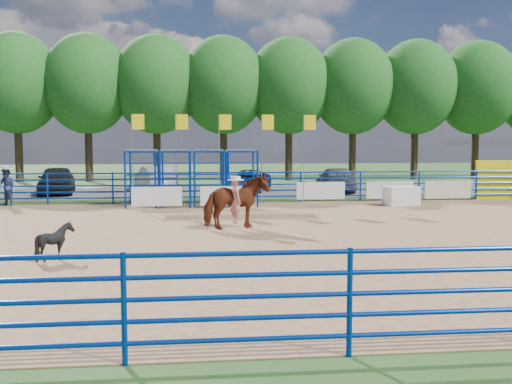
% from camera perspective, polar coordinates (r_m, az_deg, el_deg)
% --- Properties ---
extents(ground, '(120.00, 120.00, 0.00)m').
position_cam_1_polar(ground, '(17.74, 0.75, -4.46)').
color(ground, '#305421').
rests_on(ground, ground).
extents(arena_dirt, '(30.00, 20.00, 0.02)m').
position_cam_1_polar(arena_dirt, '(17.74, 0.75, -4.43)').
color(arena_dirt, '#A17650').
rests_on(arena_dirt, ground).
extents(gravel_strip, '(40.00, 10.00, 0.01)m').
position_cam_1_polar(gravel_strip, '(34.56, -2.53, 0.16)').
color(gravel_strip, slate).
rests_on(gravel_strip, ground).
extents(announcer_table, '(1.78, 1.20, 0.87)m').
position_cam_1_polar(announcer_table, '(26.98, 14.33, -0.39)').
color(announcer_table, silver).
rests_on(announcer_table, arena_dirt).
extents(horse_and_rider, '(2.33, 1.63, 2.50)m').
position_cam_1_polar(horse_and_rider, '(19.01, -2.04, -0.83)').
color(horse_and_rider, maroon).
rests_on(horse_and_rider, arena_dirt).
extents(calf, '(0.84, 0.74, 0.92)m').
position_cam_1_polar(calf, '(14.98, -19.46, -4.64)').
color(calf, black).
rests_on(calf, arena_dirt).
extents(spectator_cowboy, '(1.06, 1.00, 1.78)m').
position_cam_1_polar(spectator_cowboy, '(28.21, -23.66, 0.50)').
color(spectator_cowboy, navy).
rests_on(spectator_cowboy, arena_dirt).
extents(car_a, '(2.54, 4.84, 1.57)m').
position_cam_1_polar(car_a, '(33.99, -19.31, 1.14)').
color(car_a, black).
rests_on(car_a, gravel_strip).
extents(car_b, '(2.87, 4.77, 1.48)m').
position_cam_1_polar(car_b, '(34.27, -10.10, 1.30)').
color(car_b, gray).
rests_on(car_b, gravel_strip).
extents(car_c, '(3.32, 4.95, 1.26)m').
position_cam_1_polar(car_c, '(33.93, -0.74, 1.15)').
color(car_c, '#161B38').
rests_on(car_c, gravel_strip).
extents(car_d, '(2.45, 4.99, 1.40)m').
position_cam_1_polar(car_d, '(34.01, 8.00, 1.23)').
color(car_d, '#5C5C5E').
rests_on(car_d, gravel_strip).
extents(perimeter_fence, '(30.10, 20.10, 1.50)m').
position_cam_1_polar(perimeter_fence, '(17.63, 0.76, -2.06)').
color(perimeter_fence, '#072F9B').
rests_on(perimeter_fence, ground).
extents(chute_assembly, '(19.32, 2.41, 4.20)m').
position_cam_1_polar(chute_assembly, '(26.27, -5.62, 1.36)').
color(chute_assembly, '#072F9B').
rests_on(chute_assembly, ground).
extents(treeline, '(56.40, 6.40, 11.24)m').
position_cam_1_polar(treeline, '(43.67, -3.29, 11.06)').
color(treeline, '#3F2B19').
rests_on(treeline, ground).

